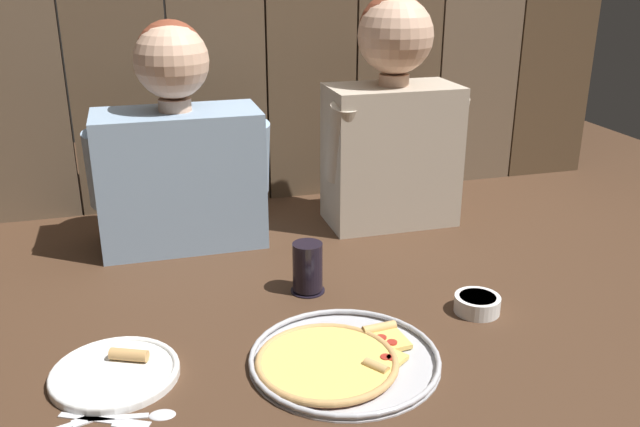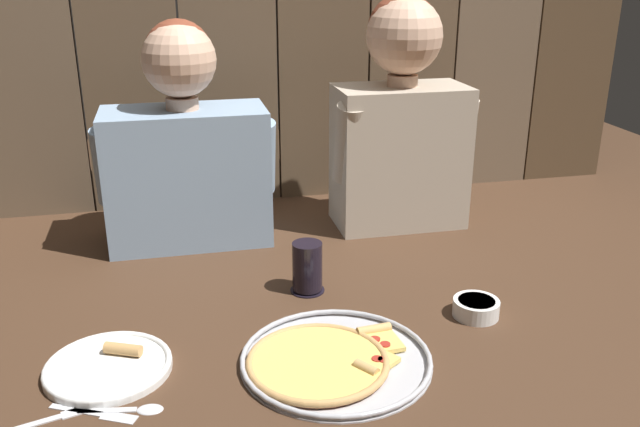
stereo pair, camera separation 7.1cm
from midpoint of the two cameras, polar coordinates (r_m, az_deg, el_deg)
name	(u,v)px [view 1 (the left image)]	position (r m, az deg, el deg)	size (l,w,h in m)	color
ground_plane	(340,308)	(1.45, 0.26, -7.99)	(3.20, 3.20, 0.00)	#422B1C
pizza_tray	(339,359)	(1.26, -0.08, -12.24)	(0.35, 0.35, 0.03)	#B2B2B7
dinner_plate	(115,372)	(1.29, -18.46, -12.63)	(0.23, 0.23, 0.03)	white
drinking_glass	(308,268)	(1.49, -2.43, -4.63)	(0.08, 0.08, 0.12)	black
dipping_bowl	(477,303)	(1.45, 11.76, -7.43)	(0.10, 0.10, 0.04)	white
table_knife	(105,420)	(1.20, -19.43, -16.15)	(0.15, 0.08, 0.01)	silver
table_spoon	(148,414)	(1.18, -16.06, -16.00)	(0.14, 0.04, 0.01)	silver
diner_left	(178,149)	(1.73, -13.04, 5.32)	(0.44, 0.20, 0.56)	#849EB7
diner_right	(392,116)	(1.83, 5.02, 8.22)	(0.38, 0.21, 0.62)	#B2A38E
wooden_backdrop_wall	(264,6)	(1.99, -5.81, 17.03)	(2.19, 0.03, 1.14)	brown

